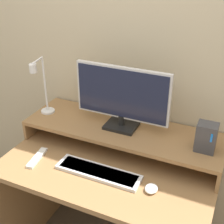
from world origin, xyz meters
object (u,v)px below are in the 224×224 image
object	(u,v)px
keyboard	(98,172)
mouse	(151,189)
monitor	(122,97)
desk_lamp	(42,88)
router_dock	(206,137)
remote_control	(37,158)

from	to	relation	value
keyboard	mouse	bearing A→B (deg)	-2.03
monitor	mouse	size ratio (longest dim) A/B	7.18
desk_lamp	mouse	distance (m)	0.86
monitor	desk_lamp	xyz separation A→B (m)	(-0.49, -0.07, -0.01)
router_dock	mouse	world-z (taller)	router_dock
keyboard	remote_control	xyz separation A→B (m)	(-0.37, -0.03, -0.00)
desk_lamp	keyboard	world-z (taller)	desk_lamp
router_dock	mouse	xyz separation A→B (m)	(-0.19, -0.27, -0.19)
desk_lamp	router_dock	xyz separation A→B (m)	(0.96, 0.03, -0.11)
desk_lamp	remote_control	size ratio (longest dim) A/B	1.95
desk_lamp	mouse	bearing A→B (deg)	-17.01
monitor	desk_lamp	size ratio (longest dim) A/B	1.50
router_dock	keyboard	world-z (taller)	router_dock
monitor	keyboard	size ratio (longest dim) A/B	1.19
keyboard	remote_control	world-z (taller)	keyboard
router_dock	remote_control	size ratio (longest dim) A/B	0.82
remote_control	router_dock	bearing A→B (deg)	18.63
router_dock	remote_control	bearing A→B (deg)	-161.37
monitor	mouse	xyz separation A→B (m)	(0.29, -0.30, -0.31)
mouse	remote_control	distance (m)	0.66
router_dock	keyboard	distance (m)	0.58
mouse	remote_control	size ratio (longest dim) A/B	0.41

